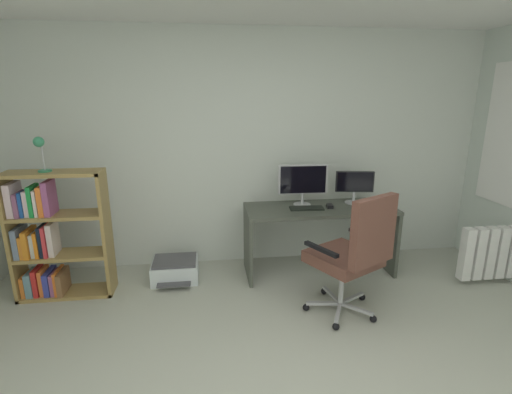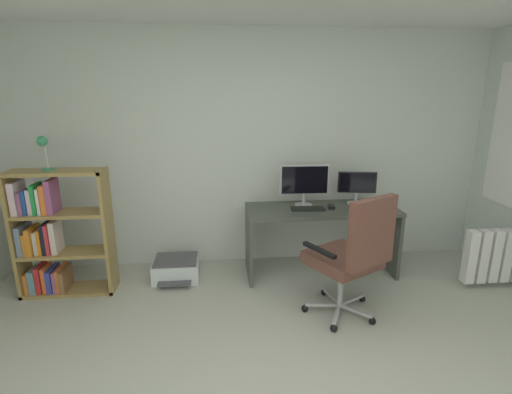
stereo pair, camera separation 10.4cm
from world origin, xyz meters
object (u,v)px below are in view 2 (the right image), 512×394
bookshelf (52,236)px  desk_lamp (43,147)px  desk (321,225)px  office_chair (353,252)px  printer (176,268)px  keyboard (308,209)px  computer_mouse (331,207)px  monitor_main (304,181)px  radiator (511,255)px  monitor_secondary (357,185)px

bookshelf → desk_lamp: desk_lamp is taller
desk → bookshelf: bearing=-176.5°
office_chair → bookshelf: (-2.63, 0.72, -0.03)m
bookshelf → printer: size_ratio=2.56×
desk → keyboard: (-0.16, -0.05, 0.19)m
computer_mouse → keyboard: bearing=-165.9°
monitor_main → radiator: 2.14m
desk → printer: desk is taller
bookshelf → radiator: bookshelf is taller
radiator → bookshelf: bearing=175.8°
bookshelf → printer: 1.20m
monitor_main → office_chair: monitor_main is taller
computer_mouse → printer: size_ratio=0.21×
monitor_main → monitor_secondary: (0.56, 0.00, -0.05)m
keyboard → office_chair: office_chair is taller
bookshelf → desk_lamp: 0.82m
radiator → computer_mouse: bearing=165.1°
desk → desk_lamp: 2.71m
computer_mouse → office_chair: 0.86m
desk → printer: (-1.51, 0.01, -0.43)m
keyboard → printer: size_ratio=0.73×
monitor_main → bookshelf: bookshelf is taller
desk → desk_lamp: size_ratio=5.02×
computer_mouse → desk_lamp: bearing=-167.7°
office_chair → radiator: office_chair is taller
office_chair → printer: (-1.53, 0.89, -0.50)m
monitor_secondary → computer_mouse: (-0.30, -0.13, -0.19)m
monitor_secondary → bookshelf: size_ratio=0.33×
printer → radiator: radiator is taller
monitor_secondary → radiator: (1.39, -0.58, -0.60)m
desk → desk_lamp: (-2.57, -0.16, 0.86)m
bookshelf → printer: bookshelf is taller
monitor_main → bookshelf: (-2.43, -0.26, -0.40)m
bookshelf → desk: bearing=3.5°
bookshelf → radiator: bearing=-4.2°
keyboard → printer: keyboard is taller
monitor_secondary → bookshelf: (-3.00, -0.26, -0.35)m
bookshelf → desk_lamp: bearing=0.1°
desk → monitor_secondary: 0.57m
desk → radiator: 1.86m
keyboard → radiator: 2.03m
bookshelf → printer: (1.10, 0.17, -0.47)m
monitor_main → bookshelf: 2.48m
monitor_secondary → bookshelf: bookshelf is taller
bookshelf → desk_lamp: size_ratio=3.90×
monitor_main → monitor_secondary: monitor_main is taller
desk_lamp → printer: size_ratio=0.66×
monitor_main → desk_lamp: size_ratio=1.67×
monitor_secondary → radiator: monitor_secondary is taller
computer_mouse → desk_lamp: 2.74m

